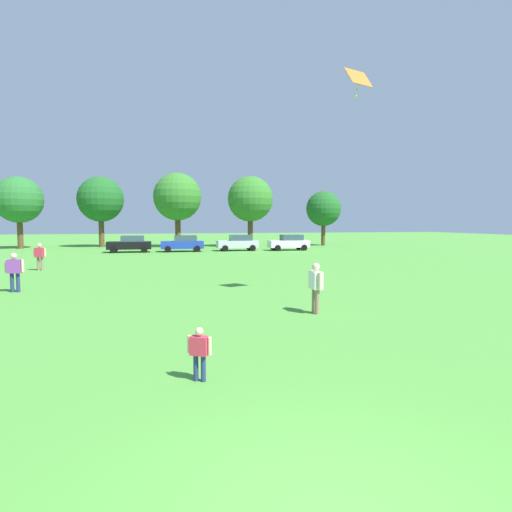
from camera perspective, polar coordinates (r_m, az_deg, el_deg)
ground_plane at (r=33.87m, az=-10.17°, el=-0.63°), size 160.00×160.00×0.00m
child_kite_flyer at (r=8.36m, az=-7.63°, el=-12.34°), size 0.45×0.33×1.05m
adult_bystander at (r=14.26m, az=8.05°, el=-3.70°), size 0.33×0.81×1.69m
bystander_near_trees at (r=21.16m, az=-29.74°, el=-1.53°), size 0.81×0.40×1.71m
bystander_midfield at (r=29.90m, az=-27.09°, el=0.20°), size 0.78×0.48×1.72m
kite at (r=17.71m, az=13.60°, el=22.11°), size 1.17×0.82×1.08m
parked_car_black_0 at (r=44.44m, az=-16.58°, el=1.59°), size 4.30×2.02×1.68m
parked_car_blue_1 at (r=44.21m, az=-9.82°, el=1.70°), size 4.30×2.02×1.68m
parked_car_silver_2 at (r=45.01m, az=-2.41°, el=1.81°), size 4.30×2.02×1.68m
parked_car_white_3 at (r=45.71m, az=4.50°, el=1.84°), size 4.30×2.02×1.68m
tree_far_left at (r=55.39m, az=-29.31°, el=6.58°), size 5.25×5.25×8.18m
tree_left at (r=55.04m, az=-20.19°, el=7.14°), size 5.47×5.47×8.52m
tree_center at (r=52.29m, az=-10.53°, el=7.81°), size 5.74×5.74×8.94m
tree_right at (r=52.04m, az=-0.78°, el=7.65°), size 5.53×5.53×8.61m
tree_far_right at (r=55.55m, az=9.08°, el=6.28°), size 4.49×4.49×6.99m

